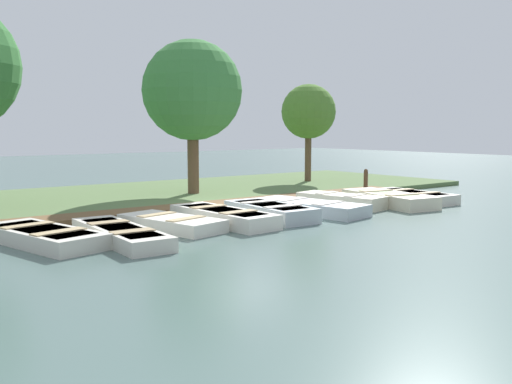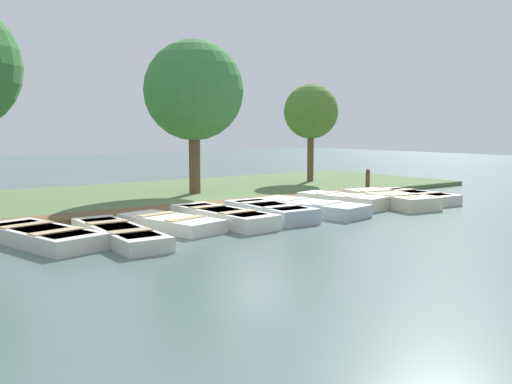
{
  "view_description": "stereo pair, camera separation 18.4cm",
  "coord_description": "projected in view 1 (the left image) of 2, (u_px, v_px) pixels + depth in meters",
  "views": [
    {
      "loc": [
        12.99,
        -9.6,
        2.4
      ],
      "look_at": [
        0.48,
        -0.05,
        0.65
      ],
      "focal_mm": 40.0,
      "sensor_mm": 36.0,
      "label": 1
    },
    {
      "loc": [
        13.1,
        -9.45,
        2.4
      ],
      "look_at": [
        0.48,
        -0.05,
        0.65
      ],
      "focal_mm": 40.0,
      "sensor_mm": 36.0,
      "label": 2
    }
  ],
  "objects": [
    {
      "name": "ground_plane",
      "position": [
        247.0,
        213.0,
        16.32
      ],
      "size": [
        80.0,
        80.0,
        0.0
      ],
      "primitive_type": "plane",
      "color": "#4C6660"
    },
    {
      "name": "shore_bank",
      "position": [
        164.0,
        194.0,
        20.26
      ],
      "size": [
        8.0,
        24.0,
        0.18
      ],
      "color": "#567042",
      "rests_on": "ground_plane"
    },
    {
      "name": "dock_walkway",
      "position": [
        222.0,
        205.0,
        17.31
      ],
      "size": [
        1.11,
        14.77,
        0.19
      ],
      "color": "brown",
      "rests_on": "ground_plane"
    },
    {
      "name": "rowboat_0",
      "position": [
        43.0,
        236.0,
        11.89
      ],
      "size": [
        3.39,
        1.9,
        0.35
      ],
      "rotation": [
        0.0,
        0.0,
        0.23
      ],
      "color": "beige",
      "rests_on": "ground_plane"
    },
    {
      "name": "rowboat_1",
      "position": [
        120.0,
        234.0,
        12.22
      ],
      "size": [
        3.59,
        1.1,
        0.33
      ],
      "rotation": [
        0.0,
        0.0,
        -0.04
      ],
      "color": "beige",
      "rests_on": "ground_plane"
    },
    {
      "name": "rowboat_2",
      "position": [
        171.0,
        223.0,
        13.65
      ],
      "size": [
        2.92,
        1.72,
        0.33
      ],
      "rotation": [
        0.0,
        0.0,
        0.23
      ],
      "color": "silver",
      "rests_on": "ground_plane"
    },
    {
      "name": "rowboat_3",
      "position": [
        223.0,
        216.0,
        14.43
      ],
      "size": [
        3.38,
        1.24,
        0.39
      ],
      "rotation": [
        0.0,
        0.0,
        0.05
      ],
      "color": "silver",
      "rests_on": "ground_plane"
    },
    {
      "name": "rowboat_4",
      "position": [
        270.0,
        211.0,
        15.26
      ],
      "size": [
        2.91,
        1.3,
        0.41
      ],
      "rotation": [
        0.0,
        0.0,
        -0.05
      ],
      "color": "#B2BCC1",
      "rests_on": "ground_plane"
    },
    {
      "name": "rowboat_5",
      "position": [
        309.0,
        207.0,
        16.23
      ],
      "size": [
        3.55,
        1.83,
        0.37
      ],
      "rotation": [
        0.0,
        0.0,
        0.19
      ],
      "color": "#B2BCC1",
      "rests_on": "ground_plane"
    },
    {
      "name": "rowboat_6",
      "position": [
        341.0,
        200.0,
        17.52
      ],
      "size": [
        2.88,
        1.45,
        0.42
      ],
      "rotation": [
        0.0,
        0.0,
        0.19
      ],
      "color": "beige",
      "rests_on": "ground_plane"
    },
    {
      "name": "rowboat_7",
      "position": [
        389.0,
        199.0,
        17.91
      ],
      "size": [
        3.41,
        1.76,
        0.42
      ],
      "rotation": [
        0.0,
        0.0,
        -0.16
      ],
      "color": "beige",
      "rests_on": "ground_plane"
    },
    {
      "name": "rowboat_8",
      "position": [
        415.0,
        196.0,
        18.89
      ],
      "size": [
        2.97,
        1.19,
        0.36
      ],
      "rotation": [
        0.0,
        0.0,
        -0.07
      ],
      "color": "beige",
      "rests_on": "ground_plane"
    },
    {
      "name": "mooring_post_far",
      "position": [
        366.0,
        181.0,
        21.26
      ],
      "size": [
        0.16,
        0.16,
        0.91
      ],
      "color": "brown",
      "rests_on": "ground_plane"
    },
    {
      "name": "park_tree_left",
      "position": [
        192.0,
        91.0,
        19.34
      ],
      "size": [
        3.41,
        3.41,
        5.4
      ],
      "color": "brown",
      "rests_on": "ground_plane"
    },
    {
      "name": "park_tree_center",
      "position": [
        309.0,
        112.0,
        24.01
      ],
      "size": [
        2.3,
        2.3,
        4.27
      ],
      "color": "brown",
      "rests_on": "ground_plane"
    }
  ]
}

